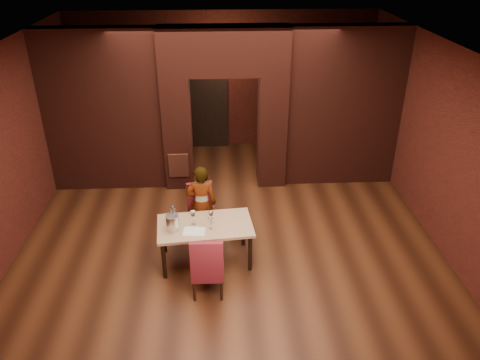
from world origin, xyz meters
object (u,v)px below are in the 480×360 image
object	(u,v)px
dining_table	(206,243)
wine_bucket	(173,223)
chair_near	(208,264)
person_seated	(202,204)
potted_plant	(238,223)
wine_glass_b	(211,217)
chair_far	(202,213)
water_bottle	(173,215)
wine_glass_a	(193,218)
wine_glass_c	(211,223)

from	to	relation	value
dining_table	wine_bucket	world-z (taller)	wine_bucket
chair_near	person_seated	xyz separation A→B (m)	(-0.11, 1.36, 0.19)
wine_bucket	potted_plant	distance (m)	1.44
wine_glass_b	wine_bucket	xyz separation A→B (m)	(-0.58, -0.17, 0.03)
chair_far	water_bottle	world-z (taller)	water_bottle
chair_far	wine_glass_b	distance (m)	0.71
water_bottle	potted_plant	bearing A→B (deg)	33.03
person_seated	wine_bucket	distance (m)	0.85
dining_table	water_bottle	distance (m)	0.70
chair_near	wine_bucket	xyz separation A→B (m)	(-0.53, 0.63, 0.30)
dining_table	chair_far	xyz separation A→B (m)	(-0.07, 0.68, 0.14)
wine_glass_a	wine_glass_b	xyz separation A→B (m)	(0.28, 0.04, -0.02)
chair_far	wine_bucket	world-z (taller)	chair_far
chair_near	potted_plant	world-z (taller)	chair_near
wine_glass_b	wine_bucket	distance (m)	0.61
potted_plant	wine_glass_a	bearing A→B (deg)	-135.84
person_seated	chair_near	bearing A→B (deg)	94.37
wine_glass_b	potted_plant	distance (m)	0.96
wine_glass_a	wine_glass_c	world-z (taller)	wine_glass_a
dining_table	wine_glass_a	world-z (taller)	wine_glass_a
chair_near	water_bottle	bearing A→B (deg)	-55.45
chair_near	wine_glass_a	distance (m)	0.84
chair_near	wine_bucket	size ratio (longest dim) A/B	4.13
chair_near	water_bottle	distance (m)	1.01
wine_glass_a	wine_glass_c	bearing A→B (deg)	-27.10
chair_near	person_seated	bearing A→B (deg)	-84.46
chair_far	wine_glass_a	xyz separation A→B (m)	(-0.11, -0.66, 0.32)
wine_bucket	wine_glass_b	bearing A→B (deg)	16.33
person_seated	wine_glass_c	world-z (taller)	person_seated
chair_far	potted_plant	bearing A→B (deg)	-6.89
dining_table	person_seated	distance (m)	0.71
chair_far	wine_glass_a	size ratio (longest dim) A/B	4.15
water_bottle	potted_plant	distance (m)	1.37
wine_glass_b	potted_plant	size ratio (longest dim) A/B	0.42
potted_plant	chair_far	bearing A→B (deg)	-177.10
water_bottle	person_seated	bearing A→B (deg)	53.67
dining_table	water_bottle	world-z (taller)	water_bottle
water_bottle	chair_near	bearing A→B (deg)	-56.46
wine_bucket	water_bottle	size ratio (longest dim) A/B	0.76
chair_near	wine_glass_a	world-z (taller)	chair_near
wine_glass_c	chair_near	bearing A→B (deg)	-94.61
chair_near	wine_bucket	bearing A→B (deg)	-49.11
wine_glass_b	water_bottle	bearing A→B (deg)	-179.14
chair_near	person_seated	distance (m)	1.37
person_seated	potted_plant	world-z (taller)	person_seated
dining_table	chair_near	size ratio (longest dim) A/B	1.45
wine_bucket	potted_plant	bearing A→B (deg)	38.93
chair_near	wine_glass_a	size ratio (longest dim) A/B	4.34
dining_table	person_seated	size ratio (longest dim) A/B	1.05
wine_glass_c	water_bottle	xyz separation A→B (m)	(-0.57, 0.17, 0.06)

